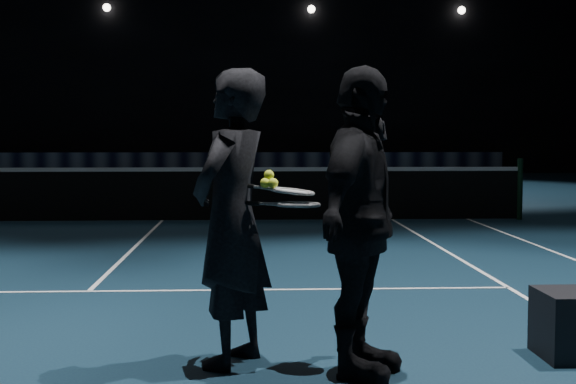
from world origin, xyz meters
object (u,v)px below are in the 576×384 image
object	(u,v)px
racket_upper	(292,191)
player_b	(360,222)
player_a	(232,218)
tennis_balls	(269,181)
racket_lower	(298,205)

from	to	relation	value
racket_upper	player_b	bearing A→B (deg)	-9.08
player_a	racket_upper	size ratio (longest dim) A/B	2.85
player_b	racket_upper	xyz separation A→B (m)	(-0.41, 0.19, 0.18)
player_b	tennis_balls	xyz separation A→B (m)	(-0.56, 0.20, 0.25)
player_b	racket_lower	world-z (taller)	player_b
racket_lower	racket_upper	distance (m)	0.10
player_a	racket_lower	size ratio (longest dim) A/B	2.85
racket_lower	tennis_balls	bearing A→B (deg)	178.53
player_b	tennis_balls	bearing A→B (deg)	94.83
tennis_balls	player_a	bearing A→B (deg)	161.94
racket_lower	racket_upper	world-z (taller)	racket_upper
player_a	racket_lower	distance (m)	0.46
racket_lower	tennis_balls	xyz separation A→B (m)	(-0.18, 0.07, 0.15)
racket_upper	racket_lower	bearing A→B (deg)	-42.66
tennis_balls	racket_upper	bearing A→B (deg)	-5.61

